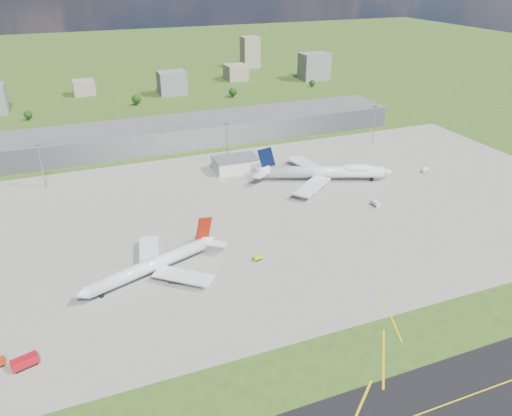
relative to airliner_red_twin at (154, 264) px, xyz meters
name	(u,v)px	position (x,y,z in m)	size (l,w,h in m)	color
ground	(198,147)	(59.64, 145.76, -4.82)	(1400.00, 1400.00, 0.00)	#334F18
apron	(274,210)	(69.64, 35.76, -4.78)	(360.00, 190.00, 0.08)	gray
terminal	(192,131)	(59.64, 160.76, 2.68)	(300.00, 42.00, 15.00)	slate
ops_building	(235,164)	(69.64, 95.76, -0.82)	(26.00, 16.00, 8.00)	silver
mast_west	(40,159)	(-40.36, 110.76, 12.89)	(3.50, 2.00, 25.90)	gray
mast_center	(227,136)	(69.64, 110.76, 12.89)	(3.50, 2.00, 25.90)	gray
mast_east	(375,118)	(179.64, 110.76, 12.89)	(3.50, 2.00, 25.90)	gray
airliner_red_twin	(154,264)	(0.00, 0.00, 0.00)	(63.65, 48.30, 18.09)	white
airliner_blue_quad	(326,172)	(113.42, 59.98, 1.09)	(77.83, 59.29, 21.25)	white
fire_truck	(25,362)	(-49.17, -37.00, -3.01)	(8.73, 5.25, 3.63)	#AC0C15
tug_yellow	(258,258)	(43.72, -5.45, -3.83)	(4.13, 2.73, 1.90)	yellow
van_white_near	(375,204)	(121.66, 20.93, -3.48)	(2.71, 5.39, 2.66)	silver
van_white_far	(426,170)	(177.34, 49.46, -3.55)	(5.32, 4.49, 2.51)	white
bldg_cw	(84,87)	(-0.36, 335.76, 2.18)	(20.00, 18.00, 14.00)	gray
bldg_c	(172,83)	(79.64, 305.76, 6.18)	(26.00, 20.00, 22.00)	slate
bldg_ce	(236,72)	(159.64, 345.76, 3.18)	(22.00, 24.00, 16.00)	gray
bldg_e	(314,66)	(239.64, 315.76, 9.18)	(30.00, 22.00, 28.00)	slate
bldg_tall_e	(250,52)	(199.64, 405.76, 13.18)	(20.00, 18.00, 36.00)	gray
tree_w	(28,115)	(-50.36, 260.76, 0.04)	(6.75, 6.75, 8.25)	#382314
tree_c	(136,99)	(39.64, 275.76, 1.02)	(8.10, 8.10, 9.90)	#382314
tree_e	(233,92)	(129.64, 270.76, 0.69)	(7.65, 7.65, 9.35)	#382314
tree_far_e	(312,83)	(219.64, 280.76, -0.28)	(6.30, 6.30, 7.70)	#382314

